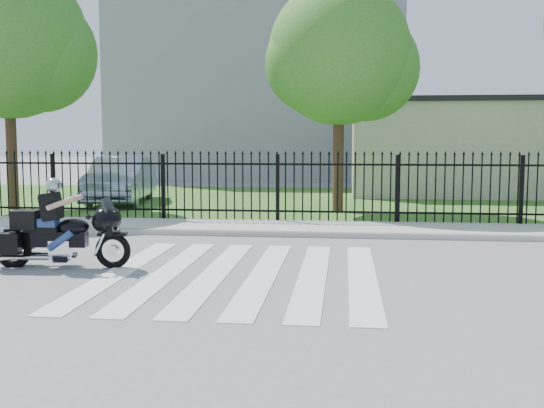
# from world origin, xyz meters

# --- Properties ---
(ground) EXTENTS (120.00, 120.00, 0.00)m
(ground) POSITION_xyz_m (0.00, 0.00, 0.00)
(ground) COLOR slate
(ground) RESTS_ON ground
(crosswalk) EXTENTS (5.00, 5.50, 0.01)m
(crosswalk) POSITION_xyz_m (0.00, 0.00, 0.01)
(crosswalk) COLOR silver
(crosswalk) RESTS_ON ground
(sidewalk) EXTENTS (40.00, 2.00, 0.12)m
(sidewalk) POSITION_xyz_m (0.00, 5.00, 0.06)
(sidewalk) COLOR #ADAAA3
(sidewalk) RESTS_ON ground
(curb) EXTENTS (40.00, 0.12, 0.12)m
(curb) POSITION_xyz_m (0.00, 4.00, 0.06)
(curb) COLOR #ADAAA3
(curb) RESTS_ON ground
(grass_strip) EXTENTS (40.00, 12.00, 0.02)m
(grass_strip) POSITION_xyz_m (0.00, 12.00, 0.01)
(grass_strip) COLOR #346021
(grass_strip) RESTS_ON ground
(iron_fence) EXTENTS (26.00, 0.04, 1.80)m
(iron_fence) POSITION_xyz_m (0.00, 6.00, 0.90)
(iron_fence) COLOR black
(iron_fence) RESTS_ON ground
(tree_left) EXTENTS (4.80, 4.80, 7.58)m
(tree_left) POSITION_xyz_m (-8.50, 8.50, 5.17)
(tree_left) COLOR #382316
(tree_left) RESTS_ON ground
(tree_mid) EXTENTS (4.20, 4.20, 6.78)m
(tree_mid) POSITION_xyz_m (1.50, 9.00, 4.67)
(tree_mid) COLOR #382316
(tree_mid) RESTS_ON ground
(building_low) EXTENTS (10.00, 6.00, 3.50)m
(building_low) POSITION_xyz_m (7.00, 16.00, 1.75)
(building_low) COLOR beige
(building_low) RESTS_ON ground
(building_low_roof) EXTENTS (10.20, 6.20, 0.20)m
(building_low_roof) POSITION_xyz_m (7.00, 16.00, 3.60)
(building_low_roof) COLOR black
(building_low_roof) RESTS_ON building_low
(building_tall) EXTENTS (15.00, 10.00, 12.00)m
(building_tall) POSITION_xyz_m (-3.00, 26.00, 6.00)
(building_tall) COLOR gray
(building_tall) RESTS_ON ground
(motorcycle_rider) EXTENTS (2.39, 0.82, 1.58)m
(motorcycle_rider) POSITION_xyz_m (-3.18, 0.22, 0.65)
(motorcycle_rider) COLOR black
(motorcycle_rider) RESTS_ON ground
(parked_car) EXTENTS (2.29, 4.91, 1.56)m
(parked_car) POSITION_xyz_m (-5.81, 10.56, 0.80)
(parked_car) COLOR #929EB8
(parked_car) RESTS_ON grass_strip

